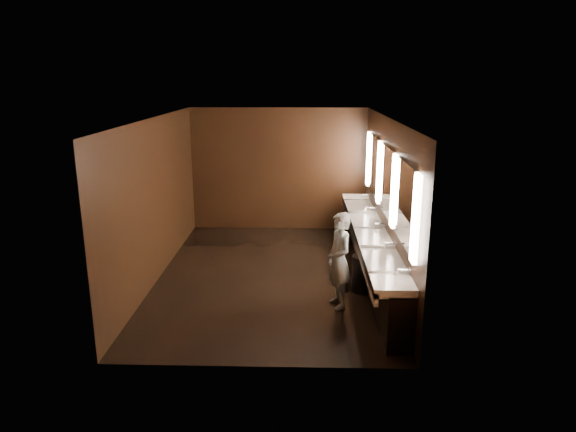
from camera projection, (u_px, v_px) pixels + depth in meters
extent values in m
plane|color=black|center=(271.00, 276.00, 9.25)|extent=(6.00, 6.00, 0.00)
cube|color=#2D2D2B|center=(270.00, 118.00, 8.51)|extent=(4.00, 6.00, 0.02)
cube|color=black|center=(279.00, 170.00, 11.77)|extent=(4.00, 0.02, 2.80)
cube|color=black|center=(255.00, 260.00, 5.99)|extent=(4.00, 0.02, 2.80)
cube|color=black|center=(156.00, 199.00, 8.93)|extent=(0.02, 6.00, 2.80)
cube|color=black|center=(387.00, 201.00, 8.83)|extent=(0.02, 6.00, 2.80)
cube|color=black|center=(374.00, 255.00, 9.09)|extent=(0.36, 5.40, 0.81)
cube|color=white|center=(369.00, 231.00, 8.98)|extent=(0.55, 5.40, 0.12)
cube|color=white|center=(355.00, 236.00, 9.01)|extent=(0.06, 5.40, 0.18)
cylinder|color=silver|center=(404.00, 270.00, 6.82)|extent=(0.18, 0.04, 0.04)
cylinder|color=silver|center=(391.00, 244.00, 7.88)|extent=(0.18, 0.04, 0.04)
cylinder|color=silver|center=(380.00, 224.00, 8.94)|extent=(0.18, 0.04, 0.04)
cylinder|color=silver|center=(372.00, 208.00, 10.00)|extent=(0.18, 0.04, 0.04)
cylinder|color=silver|center=(365.00, 195.00, 11.06)|extent=(0.18, 0.04, 0.04)
cube|color=#FFE1C9|center=(416.00, 219.00, 6.42)|extent=(0.06, 0.22, 1.15)
cube|color=white|center=(405.00, 204.00, 7.19)|extent=(0.03, 1.32, 1.15)
cube|color=#FFE1C9|center=(394.00, 191.00, 7.96)|extent=(0.06, 0.23, 1.15)
cube|color=white|center=(387.00, 181.00, 8.73)|extent=(0.03, 1.32, 1.15)
cube|color=#FFE1C9|center=(379.00, 172.00, 9.51)|extent=(0.06, 0.23, 1.15)
cube|color=white|center=(374.00, 165.00, 10.28)|extent=(0.03, 1.32, 1.15)
cube|color=#FFE1C9|center=(368.00, 159.00, 11.05)|extent=(0.06, 0.22, 1.15)
imported|color=#93C1DC|center=(339.00, 260.00, 7.84)|extent=(0.52, 0.64, 1.51)
cylinder|color=black|center=(364.00, 274.00, 8.52)|extent=(0.45, 0.45, 0.62)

